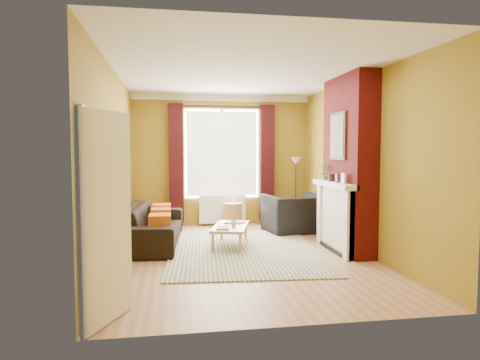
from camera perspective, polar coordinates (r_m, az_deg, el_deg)
The scene contains 12 objects.
ground at distance 6.76m, azimuth 0.34°, elevation -9.93°, with size 5.50×5.50×0.00m, color #9A6A46.
room_walls at distance 6.97m, azimuth 5.04°, elevation 1.97°, with size 3.82×5.54×2.83m.
striped_rug at distance 7.00m, azimuth 0.52°, elevation -9.35°, with size 2.59×3.43×0.02m.
sofa at distance 7.56m, azimuth -11.64°, elevation -5.86°, with size 2.34×0.92×0.68m, color black.
armchair at distance 8.57m, azimuth 7.33°, elevation -4.46°, with size 1.14×1.00×0.74m, color black.
coffee_table at distance 7.23m, azimuth -1.29°, elevation -6.38°, with size 0.81×1.19×0.36m.
wicker_stool at distance 9.06m, azimuth -1.02°, elevation -4.70°, with size 0.44×0.44×0.51m.
floor_lamp at distance 9.22m, azimuth 7.45°, elevation 1.09°, with size 0.25×0.25×1.48m.
book_a at distance 6.92m, azimuth -3.17°, elevation -6.41°, with size 0.21×0.28×0.03m, color #999999.
book_b at distance 7.53m, azimuth -0.97°, elevation -5.58°, with size 0.20×0.27×0.02m, color #999999.
mug at distance 7.15m, azimuth -0.86°, elevation -5.79°, with size 0.10×0.10×0.10m, color #999999.
tv_remote at distance 7.41m, azimuth -1.80°, elevation -5.73°, with size 0.11×0.16×0.02m.
Camera 1 is at (-1.08, -6.47, 1.63)m, focal length 32.00 mm.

